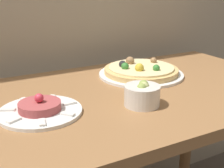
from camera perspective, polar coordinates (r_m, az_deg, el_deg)
dining_table at (r=1.11m, az=2.88°, el=-7.17°), size 1.26×0.71×0.80m
pizza_plate at (r=1.23m, az=5.29°, el=2.36°), size 0.33×0.33×0.06m
tartare_plate at (r=0.91m, az=-13.03°, el=-4.53°), size 0.24×0.24×0.06m
small_bowl at (r=0.94m, az=5.54°, el=-1.94°), size 0.11×0.11×0.07m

